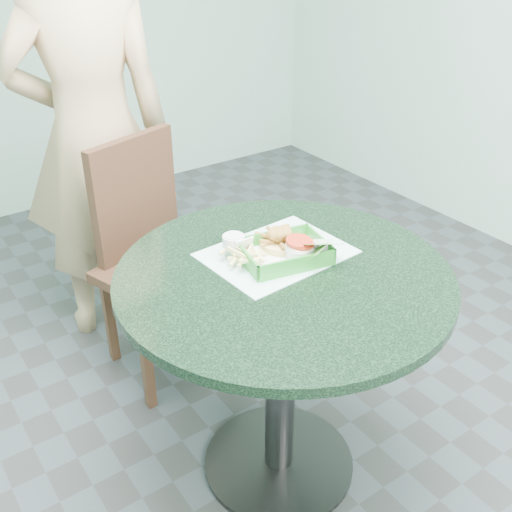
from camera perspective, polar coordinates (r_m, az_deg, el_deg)
floor at (r=2.17m, az=2.16°, el=-19.10°), size 4.00×5.00×0.02m
cafe_table at (r=1.77m, az=2.52°, el=-6.72°), size 0.94×0.94×0.75m
dining_chair at (r=2.32m, az=-10.06°, el=1.08°), size 0.40×0.40×0.93m
diner_person at (r=2.43m, az=-15.66°, el=14.07°), size 0.82×0.63×2.02m
placemat at (r=1.76m, az=1.96°, el=-0.30°), size 0.42×0.33×0.00m
food_basket at (r=1.72m, az=2.65°, el=-0.48°), size 0.24×0.18×0.05m
crab_sandwich at (r=1.74m, az=1.97°, el=1.24°), size 0.12×0.12×0.07m
fries_pile at (r=1.68m, az=-0.92°, el=-0.52°), size 0.11×0.12×0.04m
sauce_ramekin at (r=1.69m, az=-2.22°, el=0.43°), size 0.06×0.06×0.04m
garnish_cup at (r=1.71m, az=4.56°, el=0.39°), size 0.13×0.13×0.05m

